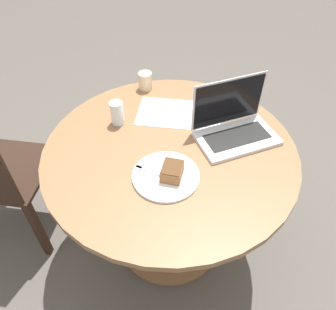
{
  "coord_description": "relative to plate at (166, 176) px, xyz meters",
  "views": [
    {
      "loc": [
        -0.15,
        1.02,
        1.7
      ],
      "look_at": [
        -0.0,
        0.08,
        0.77
      ],
      "focal_mm": 35.0,
      "sensor_mm": 36.0,
      "label": 1
    }
  ],
  "objects": [
    {
      "name": "ground_plane",
      "position": [
        0.01,
        -0.17,
        -0.73
      ],
      "size": [
        12.0,
        12.0,
        0.0
      ],
      "primitive_type": "plane",
      "color": "#4C4742"
    },
    {
      "name": "dining_table",
      "position": [
        0.01,
        -0.17,
        -0.18
      ],
      "size": [
        1.1,
        1.1,
        0.73
      ],
      "color": "brown",
      "rests_on": "ground_plane"
    },
    {
      "name": "paper_document",
      "position": [
        0.0,
        -0.41,
        -0.0
      ],
      "size": [
        0.41,
        0.24,
        0.0
      ],
      "rotation": [
        0.0,
        0.0,
        0.02
      ],
      "color": "white",
      "rests_on": "dining_table"
    },
    {
      "name": "plate",
      "position": [
        0.0,
        0.0,
        0.0
      ],
      "size": [
        0.27,
        0.27,
        0.01
      ],
      "color": "silver",
      "rests_on": "dining_table"
    },
    {
      "name": "cake_slice",
      "position": [
        -0.03,
        -0.0,
        0.03
      ],
      "size": [
        0.09,
        0.1,
        0.05
      ],
      "rotation": [
        0.0,
        0.0,
        1.49
      ],
      "color": "brown",
      "rests_on": "plate"
    },
    {
      "name": "fork",
      "position": [
        0.06,
        -0.01,
        0.01
      ],
      "size": [
        0.17,
        0.07,
        0.0
      ],
      "rotation": [
        0.0,
        0.0,
        5.98
      ],
      "color": "silver",
      "rests_on": "plate"
    },
    {
      "name": "coffee_glass",
      "position": [
        0.21,
        -0.6,
        0.04
      ],
      "size": [
        0.07,
        0.07,
        0.09
      ],
      "color": "#C6AD89",
      "rests_on": "dining_table"
    },
    {
      "name": "water_glass",
      "position": [
        0.28,
        -0.3,
        0.05
      ],
      "size": [
        0.06,
        0.06,
        0.11
      ],
      "color": "silver",
      "rests_on": "dining_table"
    },
    {
      "name": "laptop",
      "position": [
        -0.26,
        -0.3,
        0.04
      ],
      "size": [
        0.41,
        0.36,
        0.25
      ],
      "rotation": [
        0.0,
        0.0,
        6.81
      ],
      "color": "silver",
      "rests_on": "dining_table"
    }
  ]
}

